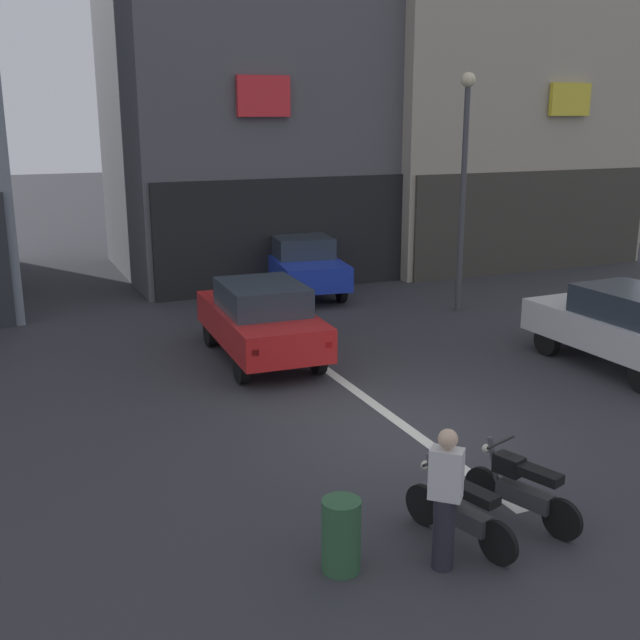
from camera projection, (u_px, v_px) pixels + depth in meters
The scene contains 11 objects.
ground_plane at pixel (407, 428), 12.59m from camera, with size 120.00×120.00×0.00m, color #333338.
lane_centre_line at pixel (278, 334), 17.91m from camera, with size 0.20×18.00×0.01m, color silver.
building_mid_block at pixel (245, 83), 24.12m from camera, with size 8.07×7.37×11.78m.
car_red_crossing_near at pixel (261, 318), 15.88m from camera, with size 1.94×4.17×1.64m.
car_white_parked_kerbside at pixel (626, 325), 15.34m from camera, with size 1.89×4.15×1.64m.
car_blue_down_street at pixel (301, 262), 21.82m from camera, with size 2.31×4.30×1.64m.
street_lamp at pixel (464, 167), 19.20m from camera, with size 0.36×0.36×5.91m.
motorcycle_silver_row_leftmost at pixel (458, 507), 9.12m from camera, with size 0.64×1.62×0.98m.
motorcycle_black_row_left_mid at pixel (521, 487), 9.61m from camera, with size 0.68×1.60×0.98m.
person_by_motorcycles at pixel (445, 498), 8.51m from camera, with size 0.41×0.41×1.67m.
trash_bin at pixel (341, 535), 8.58m from camera, with size 0.44×0.44×0.85m, color #2D5938.
Camera 1 is at (-5.94, -10.19, 4.94)m, focal length 43.56 mm.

